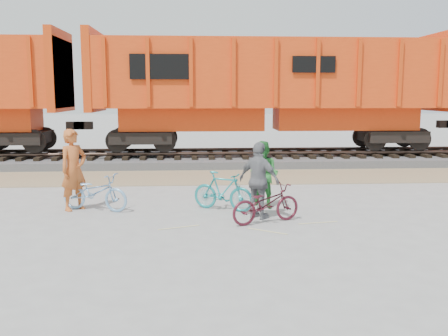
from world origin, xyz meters
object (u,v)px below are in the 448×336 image
(bicycle_blue, at_px, (95,192))
(bicycle_maroon, at_px, (266,203))
(person_solo, at_px, (74,170))
(person_woman, at_px, (259,181))
(hopper_car_center, at_px, (269,88))
(person_man, at_px, (264,175))
(bicycle_teal, at_px, (223,191))

(bicycle_blue, bearing_deg, bicycle_maroon, -89.54)
(person_solo, height_order, person_woman, person_solo)
(hopper_car_center, distance_m, person_man, 8.48)
(bicycle_teal, height_order, person_solo, person_solo)
(person_woman, bearing_deg, bicycle_teal, -8.25)
(bicycle_blue, height_order, bicycle_maroon, bicycle_blue)
(person_man, bearing_deg, person_solo, -146.33)
(hopper_car_center, bearing_deg, person_solo, -126.33)
(person_man, bearing_deg, bicycle_blue, -145.04)
(bicycle_teal, distance_m, person_man, 1.08)
(bicycle_teal, bearing_deg, person_man, -49.20)
(bicycle_teal, xyz_separation_m, person_man, (1.00, 0.20, 0.35))
(hopper_car_center, xyz_separation_m, person_solo, (-5.89, -8.00, -2.03))
(bicycle_teal, distance_m, person_woman, 1.19)
(person_solo, bearing_deg, hopper_car_center, 4.46)
(person_woman, bearing_deg, hopper_car_center, -60.11)
(bicycle_teal, xyz_separation_m, bicycle_maroon, (0.85, -1.24, -0.04))
(person_man, bearing_deg, bicycle_teal, -134.02)
(person_woman, bearing_deg, person_man, -63.62)
(hopper_car_center, distance_m, bicycle_blue, 10.06)
(person_man, bearing_deg, bicycle_maroon, -61.13)
(bicycle_maroon, bearing_deg, person_solo, 47.97)
(bicycle_maroon, relative_size, person_man, 0.99)
(hopper_car_center, xyz_separation_m, bicycle_blue, (-5.39, -8.10, -2.56))
(bicycle_maroon, bearing_deg, person_woman, -8.99)
(hopper_car_center, relative_size, person_man, 8.56)
(bicycle_blue, bearing_deg, bicycle_teal, -72.97)
(bicycle_maroon, relative_size, person_woman, 0.95)
(person_solo, distance_m, person_woman, 4.45)
(hopper_car_center, bearing_deg, person_woman, -99.85)
(bicycle_maroon, xyz_separation_m, person_man, (0.15, 1.44, 0.39))
(person_woman, bearing_deg, person_solo, 25.19)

